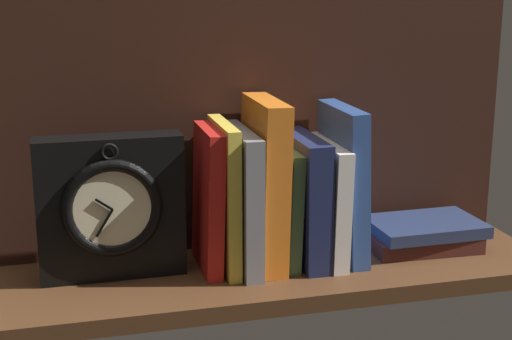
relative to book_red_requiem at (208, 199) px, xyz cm
name	(u,v)px	position (x,y,z in cm)	size (l,w,h in cm)	color
ground_plane	(279,274)	(10.29, -2.24, -11.84)	(82.39, 23.70, 2.50)	#4C2D19
back_panel	(260,120)	(10.29, 9.01, 9.70)	(82.39, 1.20, 40.57)	black
book_red_requiem	(208,199)	(0.00, 0.00, 0.00)	(2.33, 12.65, 21.17)	red
book_yellow_seinlanguage	(224,196)	(2.41, 0.00, 0.35)	(1.89, 14.55, 21.88)	gold
book_gray_chess	(241,199)	(5.01, 0.00, -0.25)	(2.70, 16.81, 20.67)	gray
book_orange_pandolfini	(265,183)	(8.55, 0.00, 1.89)	(3.77, 14.99, 24.96)	orange
book_green_romantic	(284,205)	(11.65, 0.00, -1.78)	(1.84, 13.27, 17.62)	#476B44
book_navy_bierce	(304,198)	(14.75, 0.00, -0.96)	(3.74, 16.06, 19.25)	#192147
book_white_catcher	(325,201)	(18.14, 0.00, -1.54)	(2.44, 16.40, 18.09)	silver
book_blue_modern	(343,182)	(21.03, 0.00, 1.14)	(2.74, 14.95, 23.46)	#2D4C8E
framed_clock	(111,207)	(-13.99, 0.19, -0.14)	(20.66, 6.39, 20.66)	black
book_stack_side	(422,233)	(34.74, 0.13, -8.36)	(18.24, 12.68, 4.42)	#471E19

